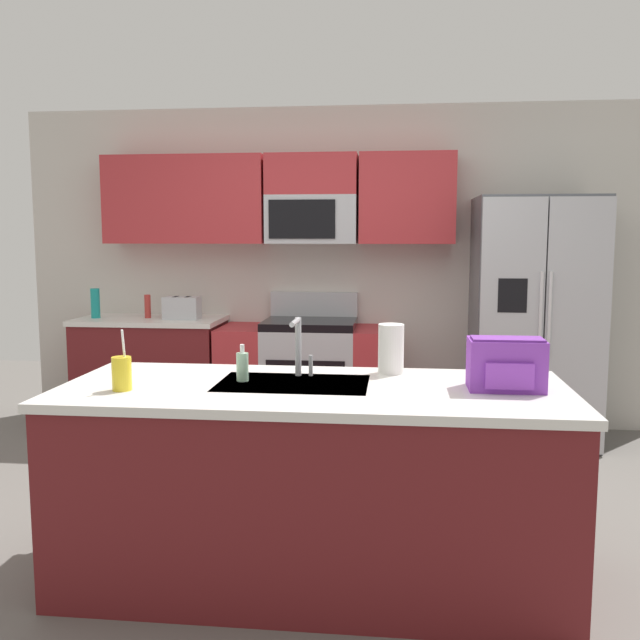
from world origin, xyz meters
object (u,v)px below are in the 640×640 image
Objects in this scene: pepper_mill at (148,306)px; refrigerator at (534,321)px; drink_cup_yellow at (122,373)px; toaster at (182,308)px; soap_dispenser at (242,366)px; range_oven at (305,377)px; backpack at (506,363)px; bottle_teal at (95,303)px; paper_towel_roll at (391,349)px; sink_faucet at (299,342)px.

refrigerator is at bearing -1.31° from pepper_mill.
drink_cup_yellow is at bearing -72.00° from pepper_mill.
toaster is 1.65× the size of soap_dispenser.
backpack is at bearing -63.28° from range_oven.
bottle_teal is 0.90× the size of drink_cup_yellow.
bottle_teal is at bearing 127.38° from soap_dispenser.
paper_towel_roll reaches higher than toaster.
paper_towel_roll is 0.75× the size of backpack.
paper_towel_roll is at bearing -39.83° from bottle_teal.
range_oven is 2.65m from drink_cup_yellow.
paper_towel_roll is at bearing 23.52° from drink_cup_yellow.
soap_dispenser is (1.30, -2.31, -0.03)m from pepper_mill.
refrigerator is at bearing 76.30° from backpack.
drink_cup_yellow is 1.56× the size of soap_dispenser.
soap_dispenser is at bearing -66.06° from toaster.
bottle_teal is (-1.71, -0.06, 0.58)m from range_oven.
range_oven reaches higher than toaster.
refrigerator is 7.71× the size of paper_towel_roll.
soap_dispenser is (1.00, -2.26, -0.02)m from toaster.
sink_faucet is 0.95m from backpack.
pepper_mill is 0.59× the size of backpack.
sink_faucet is at bearing -125.10° from refrigerator.
sink_faucet is 1.17× the size of paper_towel_roll.
paper_towel_roll is at bearing -50.05° from toaster.
paper_towel_roll is at bearing -71.41° from range_oven.
soap_dispenser is at bearing -159.39° from paper_towel_roll.
drink_cup_yellow reaches higher than backpack.
drink_cup_yellow is at bearing -63.49° from bottle_teal.
soap_dispenser is (1.72, -2.25, -0.05)m from bottle_teal.
sink_faucet is (0.26, -2.19, 0.62)m from range_oven.
drink_cup_yellow is at bearing -100.16° from range_oven.
sink_faucet is 0.29m from soap_dispenser.
toaster is (-0.99, -0.05, 0.55)m from range_oven.
bottle_teal is (-0.42, -0.05, 0.03)m from pepper_mill.
range_oven is 2.37m from soap_dispenser.
sink_faucet is at bearing 169.44° from backpack.
refrigerator is 9.83× the size of pepper_mill.
refrigerator is 3.32m from drink_cup_yellow.
toaster reaches higher than soap_dispenser.
drink_cup_yellow is 0.83× the size of backpack.
drink_cup_yellow is 1.26m from paper_towel_roll.
range_oven is 5.67× the size of paper_towel_roll.
paper_towel_roll reaches higher than pepper_mill.
bottle_teal is at bearing -179.63° from toaster.
sink_faucet is (1.97, -2.13, 0.05)m from bottle_teal.
range_oven is 4.82× the size of sink_faucet.
refrigerator is (1.75, -0.07, 0.48)m from range_oven.
sink_faucet is at bearing -59.75° from toaster.
refrigerator is 10.88× the size of soap_dispenser.
paper_towel_roll is (0.69, -2.06, 0.58)m from range_oven.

